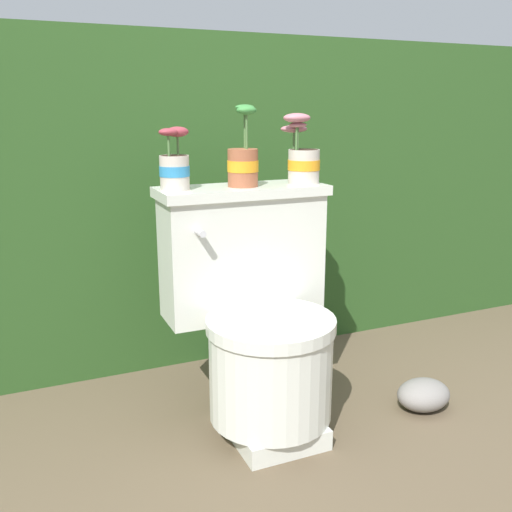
# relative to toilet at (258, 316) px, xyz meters

# --- Properties ---
(ground_plane) EXTENTS (12.00, 12.00, 0.00)m
(ground_plane) POSITION_rel_toilet_xyz_m (0.03, -0.10, -0.34)
(ground_plane) COLOR brown
(hedge_backdrop) EXTENTS (4.09, 1.04, 1.21)m
(hedge_backdrop) POSITION_rel_toilet_xyz_m (0.03, 1.00, 0.26)
(hedge_backdrop) COLOR #284C1E
(hedge_backdrop) RESTS_ON ground
(toilet) EXTENTS (0.52, 0.50, 0.72)m
(toilet) POSITION_rel_toilet_xyz_m (0.00, 0.00, 0.00)
(toilet) COLOR silver
(toilet) RESTS_ON ground
(potted_plant_left) EXTENTS (0.09, 0.09, 0.18)m
(potted_plant_left) POSITION_rel_toilet_xyz_m (-0.21, 0.12, 0.45)
(potted_plant_left) COLOR beige
(potted_plant_left) RESTS_ON toilet
(potted_plant_midleft) EXTENTS (0.09, 0.09, 0.24)m
(potted_plant_midleft) POSITION_rel_toilet_xyz_m (0.00, 0.11, 0.46)
(potted_plant_midleft) COLOR #9E5638
(potted_plant_midleft) RESTS_ON toilet
(potted_plant_middle) EXTENTS (0.13, 0.11, 0.22)m
(potted_plant_middle) POSITION_rel_toilet_xyz_m (0.20, 0.10, 0.46)
(potted_plant_middle) COLOR beige
(potted_plant_middle) RESTS_ON toilet
(garden_stone) EXTENTS (0.18, 0.14, 0.10)m
(garden_stone) POSITION_rel_toilet_xyz_m (0.52, -0.17, -0.29)
(garden_stone) COLOR gray
(garden_stone) RESTS_ON ground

